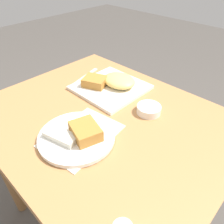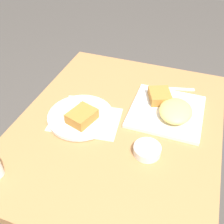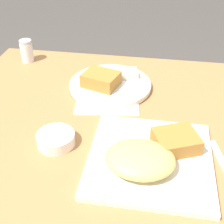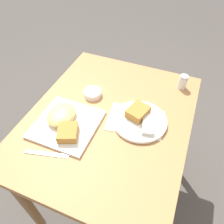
{
  "view_description": "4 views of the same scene",
  "coord_description": "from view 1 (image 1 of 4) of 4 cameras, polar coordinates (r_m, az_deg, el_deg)",
  "views": [
    {
      "loc": [
        -0.46,
        0.43,
        1.23
      ],
      "look_at": [
        -0.03,
        -0.01,
        0.76
      ],
      "focal_mm": 35.0,
      "sensor_mm": 36.0,
      "label": 1
    },
    {
      "loc": [
        -0.67,
        -0.21,
        1.39
      ],
      "look_at": [
        0.01,
        0.03,
        0.76
      ],
      "focal_mm": 42.0,
      "sensor_mm": 36.0,
      "label": 2
    },
    {
      "loc": [
        0.12,
        -0.66,
        1.22
      ],
      "look_at": [
        0.01,
        -0.04,
        0.76
      ],
      "focal_mm": 50.0,
      "sensor_mm": 36.0,
      "label": 3
    },
    {
      "loc": [
        0.62,
        0.27,
        1.48
      ],
      "look_at": [
        0.0,
        0.02,
        0.77
      ],
      "focal_mm": 35.0,
      "sensor_mm": 36.0,
      "label": 4
    }
  ],
  "objects": [
    {
      "name": "plate_square_near",
      "position": [
        0.95,
        -0.09,
        7.33
      ],
      "size": [
        0.27,
        0.27,
        0.06
      ],
      "color": "white",
      "rests_on": "dining_table"
    },
    {
      "name": "menu_card",
      "position": [
        0.73,
        -7.82,
        -6.16
      ],
      "size": [
        0.21,
        0.27,
        0.0
      ],
      "rotation": [
        0.0,
        0.0,
        0.13
      ],
      "color": "beige",
      "rests_on": "dining_table"
    },
    {
      "name": "butter_knife",
      "position": [
        1.07,
        -6.88,
        9.27
      ],
      "size": [
        0.06,
        0.18,
        0.0
      ],
      "rotation": [
        0.0,
        0.0,
        1.82
      ],
      "color": "silver",
      "rests_on": "dining_table"
    },
    {
      "name": "dining_table",
      "position": [
        0.87,
        -2.11,
        -6.28
      ],
      "size": [
        0.91,
        0.73,
        0.73
      ],
      "color": "#B27A47",
      "rests_on": "ground_plane"
    },
    {
      "name": "sauce_ramekin",
      "position": [
        0.82,
        9.6,
        0.73
      ],
      "size": [
        0.09,
        0.09,
        0.03
      ],
      "color": "white",
      "rests_on": "dining_table"
    },
    {
      "name": "plate_oval_far",
      "position": [
        0.71,
        -8.99,
        -6.03
      ],
      "size": [
        0.25,
        0.25,
        0.05
      ],
      "color": "white",
      "rests_on": "menu_card"
    },
    {
      "name": "ground_plane",
      "position": [
        1.38,
        -1.46,
        -25.51
      ],
      "size": [
        8.0,
        8.0,
        0.0
      ],
      "primitive_type": "plane",
      "color": "#4C4742"
    }
  ]
}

